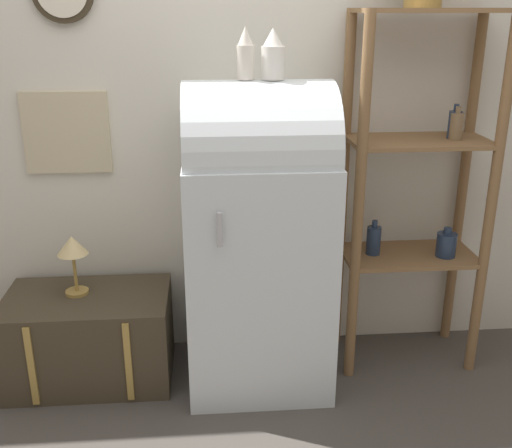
{
  "coord_description": "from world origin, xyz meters",
  "views": [
    {
      "loc": [
        -0.22,
        -2.36,
        1.74
      ],
      "look_at": [
        -0.01,
        0.23,
        0.8
      ],
      "focal_mm": 42.0,
      "sensor_mm": 36.0,
      "label": 1
    }
  ],
  "objects_px": {
    "desk_lamp": "(73,250)",
    "vase_center": "(273,56)",
    "refrigerator": "(258,232)",
    "vase_left": "(245,55)",
    "suitcase_trunk": "(90,337)"
  },
  "relations": [
    {
      "from": "refrigerator",
      "to": "vase_center",
      "type": "bearing_deg",
      "value": 1.08
    },
    {
      "from": "suitcase_trunk",
      "to": "vase_left",
      "type": "height_order",
      "value": "vase_left"
    },
    {
      "from": "vase_center",
      "to": "desk_lamp",
      "type": "bearing_deg",
      "value": 175.5
    },
    {
      "from": "vase_center",
      "to": "suitcase_trunk",
      "type": "bearing_deg",
      "value": 177.61
    },
    {
      "from": "desk_lamp",
      "to": "refrigerator",
      "type": "bearing_deg",
      "value": -4.9
    },
    {
      "from": "refrigerator",
      "to": "desk_lamp",
      "type": "relative_size",
      "value": 4.91
    },
    {
      "from": "vase_left",
      "to": "vase_center",
      "type": "xyz_separation_m",
      "value": [
        0.12,
        -0.0,
        -0.0
      ]
    },
    {
      "from": "desk_lamp",
      "to": "vase_center",
      "type": "bearing_deg",
      "value": -4.5
    },
    {
      "from": "suitcase_trunk",
      "to": "vase_left",
      "type": "bearing_deg",
      "value": -2.6
    },
    {
      "from": "refrigerator",
      "to": "suitcase_trunk",
      "type": "bearing_deg",
      "value": 177.35
    },
    {
      "from": "refrigerator",
      "to": "suitcase_trunk",
      "type": "xyz_separation_m",
      "value": [
        -0.82,
        0.04,
        -0.54
      ]
    },
    {
      "from": "vase_center",
      "to": "desk_lamp",
      "type": "distance_m",
      "value": 1.29
    },
    {
      "from": "refrigerator",
      "to": "vase_left",
      "type": "height_order",
      "value": "vase_left"
    },
    {
      "from": "suitcase_trunk",
      "to": "vase_center",
      "type": "xyz_separation_m",
      "value": [
        0.89,
        -0.04,
        1.33
      ]
    },
    {
      "from": "refrigerator",
      "to": "vase_center",
      "type": "distance_m",
      "value": 0.8
    }
  ]
}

